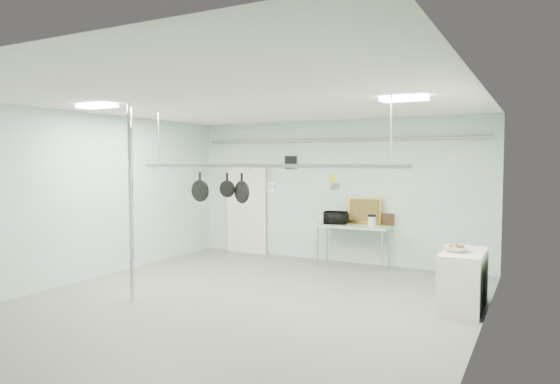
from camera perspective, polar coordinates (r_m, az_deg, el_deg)
The scene contains 25 objects.
floor at distance 8.12m, azimuth -4.56°, elevation -12.73°, with size 8.00×8.00×0.00m, color gray.
ceiling at distance 7.85m, azimuth -4.68°, elevation 10.24°, with size 7.00×8.00×0.02m, color silver.
back_wall at distance 11.38m, azimuth 6.23°, elevation 0.12°, with size 7.00×0.02×3.20m, color silver.
right_wall at distance 6.65m, azimuth 21.70°, elevation -2.51°, with size 0.02×8.00×3.20m, color silver.
door at distance 12.42m, azimuth -3.80°, elevation -2.14°, with size 1.10×0.10×2.20m, color silver.
wall_vent at distance 11.80m, azimuth 1.23°, elevation 3.41°, with size 0.30×0.04×0.30m, color black.
conduit_pipe at distance 11.29m, azimuth 6.10°, elevation 5.93°, with size 0.07×0.07×6.60m, color gray.
chrome_pole at distance 8.42m, azimuth -16.67°, elevation -1.19°, with size 0.08×0.08×3.20m, color silver.
prep_table at distance 10.88m, azimuth 8.38°, elevation -4.12°, with size 1.60×0.70×0.91m.
side_cabinet at distance 8.24m, azimuth 20.21°, elevation -9.45°, with size 0.60×1.20×0.90m, color silver.
pot_rack at distance 7.95m, azimuth -2.26°, elevation 3.23°, with size 4.80×0.06×1.00m.
light_panel_left at distance 8.66m, azimuth -20.18°, elevation 9.21°, with size 0.65×0.30×0.05m, color white.
light_panel_right at distance 7.45m, azimuth 13.99°, elevation 10.28°, with size 0.65×0.30×0.05m, color white.
microwave at distance 10.99m, azimuth 6.39°, elevation -2.94°, with size 0.49×0.33×0.27m, color black.
coffee_canister at distance 10.64m, azimuth 10.45°, elevation -3.35°, with size 0.16×0.16×0.21m, color silver.
painting_large at distance 11.08m, azimuth 9.61°, elevation -2.10°, with size 0.78×0.05×0.58m, color #BB8632.
painting_small at distance 10.95m, azimuth 12.11°, elevation -3.07°, with size 0.30×0.04×0.25m, color #311D11.
fruit_bowl at distance 8.07m, azimuth 19.52°, elevation -6.13°, with size 0.36×0.36×0.09m, color silver.
skillet_left at distance 8.62m, azimuth -9.13°, elevation 0.56°, with size 0.37×0.06×0.51m, color black, non-canonical shape.
skillet_mid at distance 8.30m, azimuth -6.06°, elevation 0.89°, with size 0.28×0.06×0.39m, color black, non-canonical shape.
skillet_right at distance 8.14m, azimuth -4.40°, elevation 0.44°, with size 0.37×0.06×0.50m, color black, non-canonical shape.
whisk at distance 7.86m, azimuth -1.06°, elevation 1.06°, with size 0.17×0.17×0.31m, color #A2A3A7, non-canonical shape.
grater at distance 7.41m, azimuth 6.09°, elevation 1.11°, with size 0.10×0.02×0.25m, color yellow, non-canonical shape.
saucepan at distance 7.39m, azimuth 6.38°, elevation 1.17°, with size 0.12×0.08×0.23m, color silver, non-canonical shape.
fruit_cluster at distance 8.07m, azimuth 19.53°, elevation -5.85°, with size 0.24×0.24×0.09m, color #96280D, non-canonical shape.
Camera 1 is at (4.19, -6.58, 2.27)m, focal length 32.00 mm.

